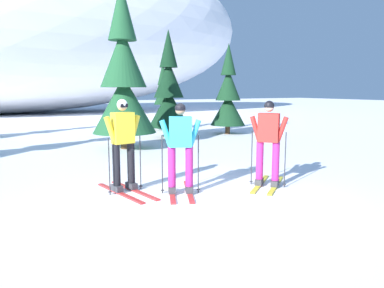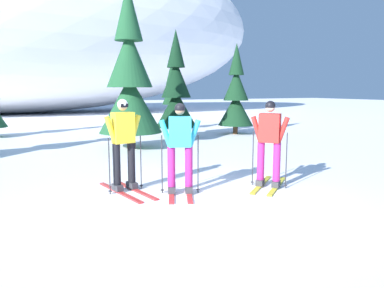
{
  "view_description": "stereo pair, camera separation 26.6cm",
  "coord_description": "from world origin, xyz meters",
  "px_view_note": "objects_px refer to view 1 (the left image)",
  "views": [
    {
      "loc": [
        -3.12,
        -5.76,
        2.03
      ],
      "look_at": [
        0.29,
        0.72,
        0.95
      ],
      "focal_mm": 34.86,
      "sensor_mm": 36.0,
      "label": 1
    },
    {
      "loc": [
        -2.89,
        -5.88,
        2.03
      ],
      "look_at": [
        0.29,
        0.72,
        0.95
      ],
      "focal_mm": 34.86,
      "sensor_mm": 36.0,
      "label": 2
    }
  ],
  "objects_px": {
    "skier_yellow_jacket": "(123,144)",
    "pine_tree_right": "(163,102)",
    "pine_tree_center_right": "(169,93)",
    "pine_tree_center_left": "(124,80)",
    "pine_tree_far_right": "(228,97)",
    "skier_cyan_jacket": "(180,147)",
    "skier_red_jacket": "(268,142)"
  },
  "relations": [
    {
      "from": "pine_tree_center_left",
      "to": "pine_tree_far_right",
      "type": "relative_size",
      "value": 1.37
    },
    {
      "from": "skier_yellow_jacket",
      "to": "pine_tree_far_right",
      "type": "xyz_separation_m",
      "value": [
        7.14,
        7.14,
        0.73
      ]
    },
    {
      "from": "pine_tree_center_right",
      "to": "pine_tree_far_right",
      "type": "bearing_deg",
      "value": -2.43
    },
    {
      "from": "skier_yellow_jacket",
      "to": "skier_cyan_jacket",
      "type": "distance_m",
      "value": 1.14
    },
    {
      "from": "skier_red_jacket",
      "to": "pine_tree_center_left",
      "type": "relative_size",
      "value": 0.32
    },
    {
      "from": "pine_tree_far_right",
      "to": "pine_tree_right",
      "type": "bearing_deg",
      "value": 124.66
    },
    {
      "from": "pine_tree_center_right",
      "to": "pine_tree_right",
      "type": "xyz_separation_m",
      "value": [
        0.92,
        2.69,
        -0.45
      ]
    },
    {
      "from": "skier_red_jacket",
      "to": "pine_tree_center_right",
      "type": "distance_m",
      "value": 8.48
    },
    {
      "from": "skier_red_jacket",
      "to": "pine_tree_right",
      "type": "height_order",
      "value": "pine_tree_right"
    },
    {
      "from": "skier_red_jacket",
      "to": "skier_yellow_jacket",
      "type": "bearing_deg",
      "value": 159.69
    },
    {
      "from": "pine_tree_center_left",
      "to": "pine_tree_right",
      "type": "xyz_separation_m",
      "value": [
        3.5,
        4.74,
        -0.9
      ]
    },
    {
      "from": "skier_cyan_jacket",
      "to": "pine_tree_center_right",
      "type": "xyz_separation_m",
      "value": [
        3.34,
        7.94,
        0.93
      ]
    },
    {
      "from": "pine_tree_center_left",
      "to": "pine_tree_right",
      "type": "bearing_deg",
      "value": 53.5
    },
    {
      "from": "pine_tree_center_left",
      "to": "pine_tree_right",
      "type": "distance_m",
      "value": 5.96
    },
    {
      "from": "skier_yellow_jacket",
      "to": "pine_tree_far_right",
      "type": "bearing_deg",
      "value": 45.03
    },
    {
      "from": "skier_cyan_jacket",
      "to": "pine_tree_right",
      "type": "xyz_separation_m",
      "value": [
        4.27,
        10.63,
        0.48
      ]
    },
    {
      "from": "skier_yellow_jacket",
      "to": "skier_cyan_jacket",
      "type": "xyz_separation_m",
      "value": [
        0.92,
        -0.67,
        -0.03
      ]
    },
    {
      "from": "skier_cyan_jacket",
      "to": "pine_tree_far_right",
      "type": "relative_size",
      "value": 0.44
    },
    {
      "from": "pine_tree_center_right",
      "to": "skier_cyan_jacket",
      "type": "bearing_deg",
      "value": -112.85
    },
    {
      "from": "skier_yellow_jacket",
      "to": "pine_tree_right",
      "type": "height_order",
      "value": "pine_tree_right"
    },
    {
      "from": "skier_cyan_jacket",
      "to": "pine_tree_center_right",
      "type": "height_order",
      "value": "pine_tree_center_right"
    },
    {
      "from": "pine_tree_center_left",
      "to": "pine_tree_far_right",
      "type": "bearing_deg",
      "value": 19.41
    },
    {
      "from": "skier_red_jacket",
      "to": "pine_tree_center_right",
      "type": "relative_size",
      "value": 0.4
    },
    {
      "from": "pine_tree_center_left",
      "to": "skier_cyan_jacket",
      "type": "bearing_deg",
      "value": -97.38
    },
    {
      "from": "skier_red_jacket",
      "to": "skier_cyan_jacket",
      "type": "distance_m",
      "value": 1.89
    },
    {
      "from": "pine_tree_center_left",
      "to": "skier_yellow_jacket",
      "type": "bearing_deg",
      "value": -107.88
    },
    {
      "from": "pine_tree_center_left",
      "to": "pine_tree_center_right",
      "type": "height_order",
      "value": "pine_tree_center_left"
    },
    {
      "from": "skier_yellow_jacket",
      "to": "pine_tree_right",
      "type": "distance_m",
      "value": 11.24
    },
    {
      "from": "skier_yellow_jacket",
      "to": "pine_tree_center_right",
      "type": "bearing_deg",
      "value": 59.58
    },
    {
      "from": "pine_tree_center_right",
      "to": "pine_tree_far_right",
      "type": "relative_size",
      "value": 1.1
    },
    {
      "from": "pine_tree_center_left",
      "to": "pine_tree_far_right",
      "type": "height_order",
      "value": "pine_tree_center_left"
    },
    {
      "from": "pine_tree_center_left",
      "to": "skier_red_jacket",
      "type": "bearing_deg",
      "value": -80.11
    }
  ]
}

